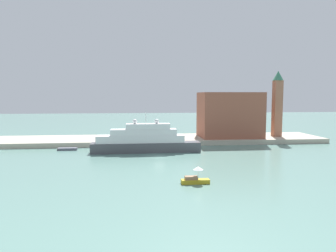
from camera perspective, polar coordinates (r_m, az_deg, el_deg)
The scene contains 10 objects.
ground at distance 77.44m, azimuth -1.60°, elevation -5.63°, with size 400.00×400.00×0.00m, color slate.
quay_dock at distance 102.29m, azimuth -2.74°, elevation -2.50°, with size 110.00×18.75×1.48m, color #B7AD99.
large_yacht at distance 83.68m, azimuth -4.31°, elevation -2.69°, with size 28.83×4.25×11.38m.
small_motorboat at distance 54.39m, azimuth 4.97°, elevation -9.34°, with size 4.84×1.75×3.01m.
work_barge at distance 91.12m, azimuth -17.78°, elevation -4.00°, with size 5.22×1.71×0.66m, color #595966.
harbor_building at distance 104.81m, azimuth 11.12°, elevation 2.01°, with size 19.43×12.97×14.59m, color #93513D.
bell_tower at distance 110.46m, azimuth 19.22°, elevation 4.25°, with size 3.46×3.46×21.63m.
parked_car at distance 98.20m, azimuth -10.13°, elevation -2.15°, with size 4.35×1.80×1.27m.
person_figure at distance 95.61m, azimuth -7.00°, elevation -2.20°, with size 0.36×0.36×1.60m.
mooring_bollard at distance 94.43m, azimuth 0.53°, elevation -2.43°, with size 0.49×0.49×0.88m, color black.
Camera 1 is at (-6.02, -75.76, 14.89)m, focal length 33.60 mm.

